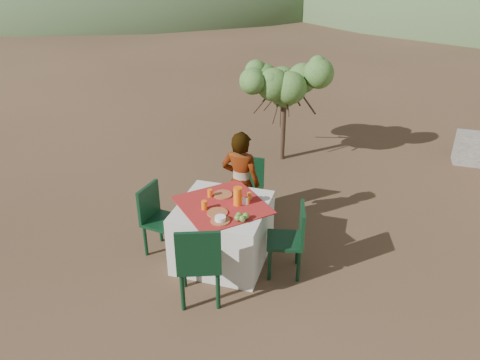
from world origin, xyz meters
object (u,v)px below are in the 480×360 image
Objects in this scene: chair_near at (199,261)px; chair_right at (292,237)px; chair_left at (157,216)px; person at (241,183)px; chair_far at (248,185)px; juice_pitcher at (238,196)px; shrub_tree at (288,88)px; table at (223,232)px.

chair_near reaches higher than chair_right.
person reaches higher than chair_left.
juice_pitcher is (0.16, -1.00, 0.40)m from chair_far.
chair_left is 1.07m from juice_pitcher.
shrub_tree is at bearing -179.45° from chair_right.
chair_near is at bearing -90.64° from chair_far.
shrub_tree is at bearing 87.53° from table.
chair_far is (0.02, 1.05, 0.09)m from table.
chair_near is at bearing -58.17° from chair_right.
person is 0.88× the size of shrub_tree.
shrub_tree reaches higher than person.
chair_right is 3.95× the size of juice_pitcher.
shrub_tree is at bearing -86.98° from person.
chair_far is at bearing 89.05° from table.
chair_right is (1.65, 0.03, -0.00)m from chair_left.
chair_left is at bearing -106.81° from shrub_tree.
person reaches higher than chair_far.
juice_pitcher is (0.17, 0.05, 0.49)m from table.
chair_far is at bearing -110.13° from chair_near.
table is at bearing -104.03° from chair_right.
chair_right is 0.77m from juice_pitcher.
shrub_tree is at bearing 90.74° from juice_pitcher.
shrub_tree is (0.11, 2.42, 0.56)m from person.
shrub_tree is (-0.70, 3.11, 0.78)m from chair_right.
table is at bearing 93.31° from person.
chair_far is 1.87m from chair_near.
chair_right is 0.62× the size of person.
chair_right is at bearing -80.61° from chair_left.
table is at bearing -92.47° from shrub_tree.
table is at bearing -91.56° from chair_far.
table is at bearing -77.44° from chair_left.
shrub_tree is (0.12, 3.90, 0.72)m from chair_near.
chair_right is at bearing -1.91° from table.
juice_pitcher is at bearing 16.34° from table.
chair_near is 1.13m from chair_left.
chair_near is at bearing 95.18° from person.
person is at bearing -89.30° from chair_far.
chair_far is at bearing -155.06° from chair_right.
person is at bearing -40.90° from chair_left.
person is (-0.81, 0.70, 0.22)m from chair_right.
shrub_tree is at bearing 86.13° from chair_far.
chair_left is (-0.83, 0.75, -0.06)m from chair_near.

